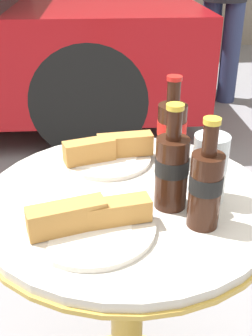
% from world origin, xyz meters
% --- Properties ---
extents(bistro_table, '(0.65, 0.65, 0.71)m').
position_xyz_m(bistro_table, '(0.00, 0.00, 0.50)').
color(bistro_table, gold).
rests_on(bistro_table, ground_plane).
extents(cola_bottle_left, '(0.07, 0.07, 0.22)m').
position_xyz_m(cola_bottle_left, '(0.09, -0.05, 0.79)').
color(cola_bottle_left, '#33190F').
rests_on(cola_bottle_left, bistro_table).
extents(cola_bottle_right, '(0.07, 0.07, 0.22)m').
position_xyz_m(cola_bottle_right, '(0.12, 0.16, 0.79)').
color(cola_bottle_right, '#33190F').
rests_on(cola_bottle_right, bistro_table).
extents(cola_bottle_center, '(0.06, 0.06, 0.22)m').
position_xyz_m(cola_bottle_center, '(0.14, -0.12, 0.79)').
color(cola_bottle_center, '#33190F').
rests_on(cola_bottle_center, bistro_table).
extents(drinking_glass, '(0.07, 0.07, 0.15)m').
position_xyz_m(drinking_glass, '(0.17, -0.03, 0.77)').
color(drinking_glass, black).
rests_on(drinking_glass, bistro_table).
extents(lunch_plate_near, '(0.25, 0.24, 0.07)m').
position_xyz_m(lunch_plate_near, '(-0.08, -0.13, 0.73)').
color(lunch_plate_near, silver).
rests_on(lunch_plate_near, bistro_table).
extents(lunch_plate_far, '(0.23, 0.22, 0.07)m').
position_xyz_m(lunch_plate_far, '(-0.04, 0.16, 0.73)').
color(lunch_plate_far, silver).
rests_on(lunch_plate_far, bistro_table).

